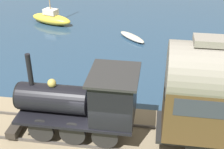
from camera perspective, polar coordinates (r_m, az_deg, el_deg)
rail_embankment at (r=13.96m, az=-1.54°, el=-11.87°), size 4.47×56.00×0.59m
steam_locomotive at (r=12.83m, az=-4.68°, el=-4.63°), size 2.29×5.44×3.60m
sailboat_yellow at (r=27.81m, az=-11.06°, el=10.09°), size 2.43×4.06×5.85m
rowboat_mid_harbor at (r=24.25m, az=3.69°, el=6.85°), size 2.44×2.41×0.37m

